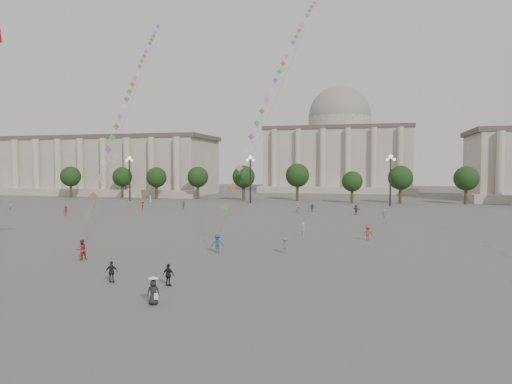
# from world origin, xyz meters

# --- Properties ---
(ground) EXTENTS (360.00, 360.00, 0.00)m
(ground) POSITION_xyz_m (0.00, 0.00, 0.00)
(ground) COLOR #595653
(ground) RESTS_ON ground
(hall_west) EXTENTS (84.00, 26.22, 17.20)m
(hall_west) POSITION_xyz_m (-75.00, 93.89, 8.43)
(hall_west) COLOR #A59A8A
(hall_west) RESTS_ON ground
(hall_central) EXTENTS (48.30, 34.30, 35.50)m
(hall_central) POSITION_xyz_m (0.00, 129.22, 14.23)
(hall_central) COLOR #A59A8A
(hall_central) RESTS_ON ground
(tree_row) EXTENTS (137.12, 5.12, 8.00)m
(tree_row) POSITION_xyz_m (0.00, 78.00, 5.39)
(tree_row) COLOR #36261B
(tree_row) RESTS_ON ground
(lamp_post_far_west) EXTENTS (2.00, 0.90, 10.65)m
(lamp_post_far_west) POSITION_xyz_m (-45.00, 70.00, 7.35)
(lamp_post_far_west) COLOR #262628
(lamp_post_far_west) RESTS_ON ground
(lamp_post_mid_west) EXTENTS (2.00, 0.90, 10.65)m
(lamp_post_mid_west) POSITION_xyz_m (-15.00, 70.00, 7.35)
(lamp_post_mid_west) COLOR #262628
(lamp_post_mid_west) RESTS_ON ground
(lamp_post_mid_east) EXTENTS (2.00, 0.90, 10.65)m
(lamp_post_mid_east) POSITION_xyz_m (15.00, 70.00, 7.35)
(lamp_post_mid_east) COLOR #262628
(lamp_post_mid_east) RESTS_ON ground
(person_crowd_0) EXTENTS (0.95, 0.78, 1.52)m
(person_crowd_0) POSITION_xyz_m (1.03, 53.47, 0.76)
(person_crowd_0) COLOR navy
(person_crowd_0) RESTS_ON ground
(person_crowd_1) EXTENTS (0.82, 0.92, 1.55)m
(person_crowd_1) POSITION_xyz_m (-55.98, 44.62, 0.77)
(person_crowd_1) COLOR #BCBCB7
(person_crowd_1) RESTS_ON ground
(person_crowd_2) EXTENTS (1.01, 1.28, 1.73)m
(person_crowd_2) POSITION_xyz_m (-37.34, 36.42, 0.87)
(person_crowd_2) COLOR maroon
(person_crowd_2) RESTS_ON ground
(person_crowd_4) EXTENTS (1.25, 1.57, 1.67)m
(person_crowd_4) POSITION_xyz_m (-1.21, 50.73, 0.83)
(person_crowd_4) COLOR #B9B8B4
(person_crowd_4) RESTS_ON ground
(person_crowd_6) EXTENTS (1.07, 0.77, 1.49)m
(person_crowd_6) POSITION_xyz_m (3.81, 13.31, 0.75)
(person_crowd_6) COLOR slate
(person_crowd_6) RESTS_ON ground
(person_crowd_7) EXTENTS (1.38, 1.12, 1.48)m
(person_crowd_7) POSITION_xyz_m (13.41, 45.16, 0.74)
(person_crowd_7) COLOR silver
(person_crowd_7) RESTS_ON ground
(person_crowd_8) EXTENTS (1.22, 1.07, 1.63)m
(person_crowd_8) POSITION_xyz_m (11.17, 23.00, 0.82)
(person_crowd_8) COLOR maroon
(person_crowd_8) RESTS_ON ground
(person_crowd_10) EXTENTS (0.73, 0.84, 1.93)m
(person_crowd_10) POSITION_xyz_m (-34.39, 60.17, 0.97)
(person_crowd_10) COLOR silver
(person_crowd_10) RESTS_ON ground
(person_crowd_12) EXTENTS (1.50, 1.64, 1.83)m
(person_crowd_12) POSITION_xyz_m (8.90, 50.02, 0.91)
(person_crowd_12) COLOR slate
(person_crowd_12) RESTS_ON ground
(person_crowd_13) EXTENTS (0.59, 0.69, 1.59)m
(person_crowd_13) POSITION_xyz_m (3.83, 24.54, 0.79)
(person_crowd_13) COLOR #B2B1AD
(person_crowd_13) RESTS_ON ground
(person_crowd_16) EXTENTS (1.00, 0.77, 1.58)m
(person_crowd_16) POSITION_xyz_m (-23.74, 53.06, 0.79)
(person_crowd_16) COLOR slate
(person_crowd_16) RESTS_ON ground
(person_crowd_17) EXTENTS (1.25, 1.43, 1.92)m
(person_crowd_17) POSITION_xyz_m (-29.17, 47.26, 0.96)
(person_crowd_17) COLOR brown
(person_crowd_17) RESTS_ON ground
(tourist_1) EXTENTS (0.94, 0.53, 1.51)m
(tourist_1) POSITION_xyz_m (-1.56, -0.17, 0.76)
(tourist_1) COLOR black
(tourist_1) RESTS_ON ground
(tourist_4) EXTENTS (0.95, 0.58, 1.50)m
(tourist_4) POSITION_xyz_m (-5.76, -0.33, 0.75)
(tourist_4) COLOR black
(tourist_4) RESTS_ON ground
(kite_flyer_0) EXTENTS (1.00, 1.08, 1.78)m
(kite_flyer_0) POSITION_xyz_m (-12.62, 5.94, 0.89)
(kite_flyer_0) COLOR maroon
(kite_flyer_0) RESTS_ON ground
(kite_flyer_1) EXTENTS (1.32, 1.08, 1.78)m
(kite_flyer_1) POSITION_xyz_m (-2.34, 11.93, 0.89)
(kite_flyer_1) COLOR navy
(kite_flyer_1) RESTS_ON ground
(hat_person) EXTENTS (0.84, 0.69, 1.69)m
(hat_person) POSITION_xyz_m (-0.58, -4.24, 0.81)
(hat_person) COLOR black
(hat_person) RESTS_ON ground
(kite_train_west) EXTENTS (15.61, 44.32, 58.60)m
(kite_train_west) POSITION_xyz_m (-20.65, 29.75, 19.84)
(kite_train_west) COLOR #3F3F3F
(kite_train_west) RESTS_ON ground
(kite_train_mid) EXTENTS (4.36, 52.33, 69.13)m
(kite_train_mid) POSITION_xyz_m (-0.41, 39.82, 25.31)
(kite_train_mid) COLOR #3F3F3F
(kite_train_mid) RESTS_ON ground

